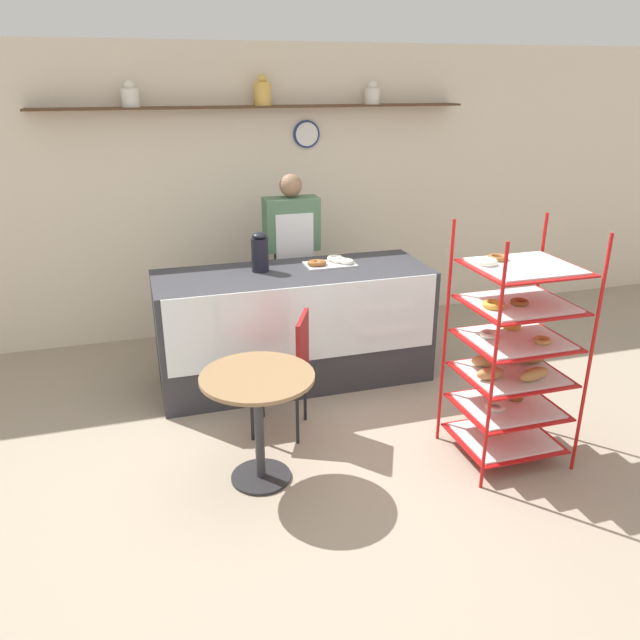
{
  "coord_description": "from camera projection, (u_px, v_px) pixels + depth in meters",
  "views": [
    {
      "loc": [
        -1.18,
        -3.51,
        2.4
      ],
      "look_at": [
        0.0,
        0.4,
        0.8
      ],
      "focal_mm": 35.0,
      "sensor_mm": 36.0,
      "label": 1
    }
  ],
  "objects": [
    {
      "name": "person_worker",
      "position": [
        292.0,
        259.0,
        5.59
      ],
      "size": [
        0.48,
        0.23,
        1.63
      ],
      "color": "#282833",
      "rests_on": "ground_plane"
    },
    {
      "name": "cafe_chair",
      "position": [
        290.0,
        362.0,
        4.34
      ],
      "size": [
        0.5,
        0.5,
        0.89
      ],
      "rotation": [
        0.0,
        0.0,
        4.28
      ],
      "color": "black",
      "rests_on": "ground_plane"
    },
    {
      "name": "coffee_carafe",
      "position": [
        260.0,
        252.0,
        4.94
      ],
      "size": [
        0.14,
        0.14,
        0.32
      ],
      "color": "black",
      "rests_on": "display_counter"
    },
    {
      "name": "back_wall",
      "position": [
        259.0,
        192.0,
        5.99
      ],
      "size": [
        10.0,
        0.3,
        2.7
      ],
      "color": "beige",
      "rests_on": "ground_plane"
    },
    {
      "name": "cafe_table",
      "position": [
        258.0,
        402.0,
        3.8
      ],
      "size": [
        0.7,
        0.7,
        0.73
      ],
      "color": "#262628",
      "rests_on": "ground_plane"
    },
    {
      "name": "donut_tray_counter",
      "position": [
        328.0,
        262.0,
        5.16
      ],
      "size": [
        0.41,
        0.26,
        0.05
      ],
      "color": "silver",
      "rests_on": "display_counter"
    },
    {
      "name": "ground_plane",
      "position": [
        337.0,
        448.0,
        4.32
      ],
      "size": [
        14.0,
        14.0,
        0.0
      ],
      "primitive_type": "plane",
      "color": "gray"
    },
    {
      "name": "display_counter",
      "position": [
        294.0,
        326.0,
        5.15
      ],
      "size": [
        2.22,
        0.8,
        0.95
      ],
      "color": "#333338",
      "rests_on": "ground_plane"
    },
    {
      "name": "pastry_rack",
      "position": [
        512.0,
        358.0,
        4.01
      ],
      "size": [
        0.69,
        0.62,
        1.58
      ],
      "color": "#B71414",
      "rests_on": "ground_plane"
    }
  ]
}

